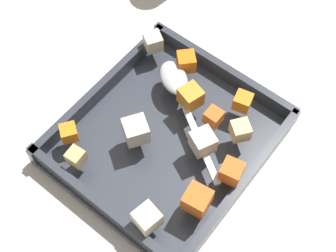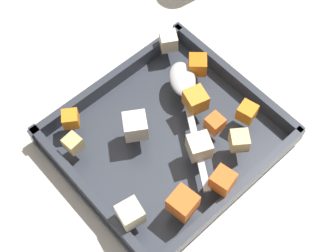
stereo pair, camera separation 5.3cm
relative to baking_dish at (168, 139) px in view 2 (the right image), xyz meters
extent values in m
plane|color=beige|center=(0.00, 0.00, -0.01)|extent=(4.00, 4.00, 0.00)
cube|color=#333842|center=(0.00, 0.00, -0.01)|extent=(0.31, 0.28, 0.01)
cube|color=#333842|center=(0.00, -0.13, 0.02)|extent=(0.31, 0.01, 0.03)
cube|color=#333842|center=(0.00, 0.13, 0.02)|extent=(0.31, 0.01, 0.03)
cube|color=#333842|center=(-0.15, 0.00, 0.02)|extent=(0.01, 0.28, 0.03)
cube|color=#333842|center=(0.15, 0.00, 0.02)|extent=(0.01, 0.28, 0.03)
cube|color=orange|center=(-0.10, 0.06, 0.04)|extent=(0.03, 0.03, 0.03)
cube|color=orange|center=(0.07, 0.10, 0.05)|extent=(0.04, 0.04, 0.03)
cube|color=orange|center=(-0.11, -0.05, 0.05)|extent=(0.04, 0.04, 0.03)
cube|color=orange|center=(-0.06, 0.00, 0.05)|extent=(0.04, 0.04, 0.03)
cube|color=orange|center=(0.00, 0.11, 0.05)|extent=(0.03, 0.03, 0.03)
cube|color=orange|center=(0.10, -0.11, 0.04)|extent=(0.03, 0.03, 0.02)
cube|color=orange|center=(-0.05, 0.04, 0.04)|extent=(0.02, 0.02, 0.02)
cube|color=#E0CC89|center=(-0.06, 0.09, 0.04)|extent=(0.04, 0.04, 0.03)
cube|color=tan|center=(0.12, -0.07, 0.04)|extent=(0.02, 0.02, 0.02)
cube|color=beige|center=(-0.01, 0.06, 0.05)|extent=(0.04, 0.04, 0.03)
cube|color=beige|center=(-0.11, -0.11, 0.04)|extent=(0.04, 0.04, 0.03)
cube|color=beige|center=(0.13, 0.07, 0.05)|extent=(0.04, 0.04, 0.03)
cube|color=silver|center=(0.04, -0.03, 0.05)|extent=(0.05, 0.05, 0.03)
ellipsoid|color=silver|center=(-0.07, -0.05, 0.04)|extent=(0.07, 0.08, 0.02)
cube|color=silver|center=(-0.01, 0.05, 0.03)|extent=(0.09, 0.13, 0.01)
camera|label=1|loc=(0.26, 0.21, 0.64)|focal=50.04mm
camera|label=2|loc=(0.22, 0.24, 0.64)|focal=50.04mm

